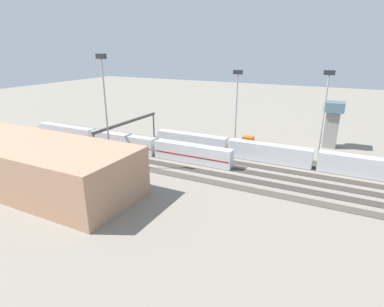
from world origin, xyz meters
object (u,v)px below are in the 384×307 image
(train_on_track_3, at_px, (123,142))
(light_mast_1, at_px, (105,99))
(train_on_track_0, at_px, (257,147))
(light_mast_2, at_px, (325,104))
(signal_gantry, at_px, (127,125))
(train_on_track_1, at_px, (269,153))
(control_tower, at_px, (332,121))
(light_mast_0, at_px, (237,99))
(maintenance_shed, at_px, (21,162))

(train_on_track_3, height_order, light_mast_1, light_mast_1)
(train_on_track_0, relative_size, light_mast_2, 0.40)
(light_mast_2, bearing_deg, signal_gantry, 15.72)
(light_mast_2, bearing_deg, train_on_track_1, 33.40)
(signal_gantry, distance_m, control_tower, 64.50)
(train_on_track_0, height_order, light_mast_0, light_mast_0)
(light_mast_2, height_order, maintenance_shed, light_mast_2)
(light_mast_1, xyz_separation_m, control_tower, (-50.62, -46.10, -9.91))
(train_on_track_3, bearing_deg, maintenance_shed, 80.43)
(maintenance_shed, bearing_deg, control_tower, -134.65)
(train_on_track_3, xyz_separation_m, train_on_track_0, (-38.13, -15.00, -0.44))
(light_mast_2, xyz_separation_m, control_tower, (-1.94, -14.76, -7.59))
(train_on_track_0, relative_size, maintenance_shed, 0.17)
(maintenance_shed, xyz_separation_m, control_tower, (-62.21, -62.98, 3.09))
(train_on_track_0, bearing_deg, control_tower, -136.92)
(light_mast_1, relative_size, signal_gantry, 0.97)
(signal_gantry, bearing_deg, light_mast_2, -164.28)
(light_mast_0, relative_size, maintenance_shed, 0.41)
(signal_gantry, xyz_separation_m, maintenance_shed, (5.25, 32.73, -2.22))
(light_mast_0, distance_m, light_mast_2, 24.76)
(light_mast_1, distance_m, light_mast_2, 57.94)
(signal_gantry, bearing_deg, light_mast_0, -153.86)
(light_mast_0, bearing_deg, train_on_track_0, 163.03)
(train_on_track_0, xyz_separation_m, light_mast_2, (-17.04, -2.99, 13.86))
(light_mast_2, xyz_separation_m, signal_gantry, (55.02, 15.49, -8.46))
(light_mast_1, relative_size, light_mast_2, 1.17)
(control_tower, bearing_deg, train_on_track_3, 29.83)
(light_mast_0, relative_size, signal_gantry, 0.80)
(maintenance_shed, bearing_deg, train_on_track_1, -140.13)
(train_on_track_1, bearing_deg, train_on_track_3, 13.07)
(train_on_track_3, distance_m, light_mast_0, 37.38)
(light_mast_0, height_order, control_tower, light_mast_0)
(train_on_track_0, xyz_separation_m, control_tower, (-18.98, -17.75, 6.27))
(light_mast_0, relative_size, light_mast_1, 0.83)
(train_on_track_1, height_order, light_mast_0, light_mast_0)
(train_on_track_3, bearing_deg, light_mast_2, -161.95)
(control_tower, bearing_deg, signal_gantry, 27.97)
(signal_gantry, distance_m, maintenance_shed, 33.22)
(signal_gantry, bearing_deg, train_on_track_0, -161.78)
(signal_gantry, bearing_deg, maintenance_shed, 80.89)
(train_on_track_3, relative_size, control_tower, 4.93)
(train_on_track_3, distance_m, train_on_track_0, 40.98)
(signal_gantry, bearing_deg, train_on_track_1, -170.09)
(light_mast_0, bearing_deg, signal_gantry, 26.14)
(signal_gantry, height_order, maintenance_shed, maintenance_shed)
(light_mast_2, bearing_deg, maintenance_shed, 38.66)
(light_mast_0, bearing_deg, control_tower, -150.02)
(train_on_track_0, xyz_separation_m, light_mast_1, (31.63, 28.35, 16.18))
(light_mast_0, bearing_deg, light_mast_2, -178.54)
(train_on_track_0, relative_size, control_tower, 0.69)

